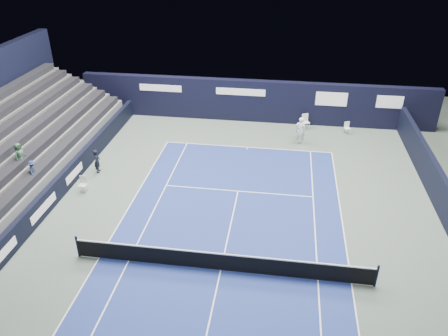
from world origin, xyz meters
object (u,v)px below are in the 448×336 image
object	(u,v)px
folding_chair_back_a	(305,119)
folding_chair_back_b	(347,127)
line_judge_chair	(83,183)
tennis_player	(300,130)
tennis_net	(221,261)

from	to	relation	value
folding_chair_back_a	folding_chair_back_b	size ratio (longest dim) A/B	1.26
line_judge_chair	tennis_player	bearing A→B (deg)	34.63
folding_chair_back_b	tennis_player	size ratio (longest dim) A/B	0.45
tennis_player	line_judge_chair	bearing A→B (deg)	-146.53
tennis_net	tennis_player	world-z (taller)	tennis_player
folding_chair_back_a	tennis_net	size ratio (longest dim) A/B	0.08
line_judge_chair	tennis_net	distance (m)	9.94
folding_chair_back_a	tennis_player	size ratio (longest dim) A/B	0.57
line_judge_chair	tennis_net	world-z (taller)	tennis_net
folding_chair_back_b	line_judge_chair	bearing A→B (deg)	-166.96
line_judge_chair	tennis_net	size ratio (longest dim) A/B	0.07
folding_chair_back_a	tennis_player	xyz separation A→B (m)	(-0.38, -2.57, 0.22)
folding_chair_back_a	folding_chair_back_b	world-z (taller)	folding_chair_back_a
folding_chair_back_b	line_judge_chair	distance (m)	18.14
folding_chair_back_a	folding_chair_back_b	bearing A→B (deg)	-31.83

